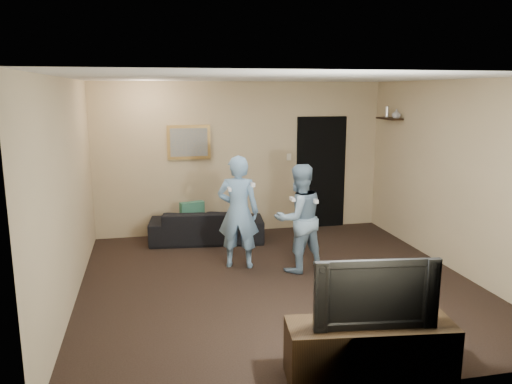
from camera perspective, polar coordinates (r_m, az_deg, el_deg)
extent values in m
plane|color=black|center=(6.61, 2.49, -10.24)|extent=(5.00, 5.00, 0.00)
cube|color=silver|center=(6.14, 2.71, 12.90)|extent=(5.00, 5.00, 0.04)
cube|color=tan|center=(8.66, -1.69, 3.89)|extent=(5.00, 0.04, 2.60)
cube|color=tan|center=(3.96, 12.03, -5.68)|extent=(5.00, 0.04, 2.60)
cube|color=tan|center=(6.11, -20.69, -0.09)|extent=(0.04, 5.00, 2.60)
cube|color=tan|center=(7.30, 21.93, 1.61)|extent=(0.04, 5.00, 2.60)
imported|color=black|center=(8.27, -5.65, -3.82)|extent=(1.91, 0.93, 0.54)
cube|color=#1C5442|center=(8.20, -7.30, -2.48)|extent=(0.41, 0.23, 0.39)
cube|color=olive|center=(8.48, -7.69, 5.67)|extent=(0.72, 0.05, 0.57)
cube|color=slate|center=(8.45, -7.67, 5.65)|extent=(0.62, 0.01, 0.47)
cube|color=black|center=(9.05, 7.42, 2.22)|extent=(0.90, 0.06, 2.00)
cube|color=silver|center=(8.83, 3.78, 4.02)|extent=(0.08, 0.02, 0.12)
cube|color=black|center=(8.71, 14.99, 8.11)|extent=(0.20, 0.60, 0.03)
imported|color=#9F9FA4|center=(8.50, 15.75, 8.61)|extent=(0.15, 0.15, 0.15)
cylinder|color=silver|center=(8.78, 14.75, 8.84)|extent=(0.06, 0.06, 0.18)
cube|color=black|center=(4.62, 12.87, -17.29)|extent=(1.48, 0.64, 0.51)
imported|color=black|center=(4.38, 13.21, -10.87)|extent=(1.06, 0.27, 0.60)
imported|color=#749ECA|center=(6.94, -2.04, -2.29)|extent=(0.67, 0.54, 1.59)
cube|color=white|center=(6.62, -3.08, 0.33)|extent=(0.04, 0.14, 0.04)
cube|color=white|center=(6.67, -0.38, 0.85)|extent=(0.05, 0.09, 0.05)
imported|color=#7B9AB4|center=(6.83, 4.90, -3.00)|extent=(0.84, 0.73, 1.49)
cube|color=white|center=(6.50, 4.18, -0.80)|extent=(0.04, 0.14, 0.04)
cube|color=white|center=(6.61, 6.83, -1.04)|extent=(0.05, 0.09, 0.05)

